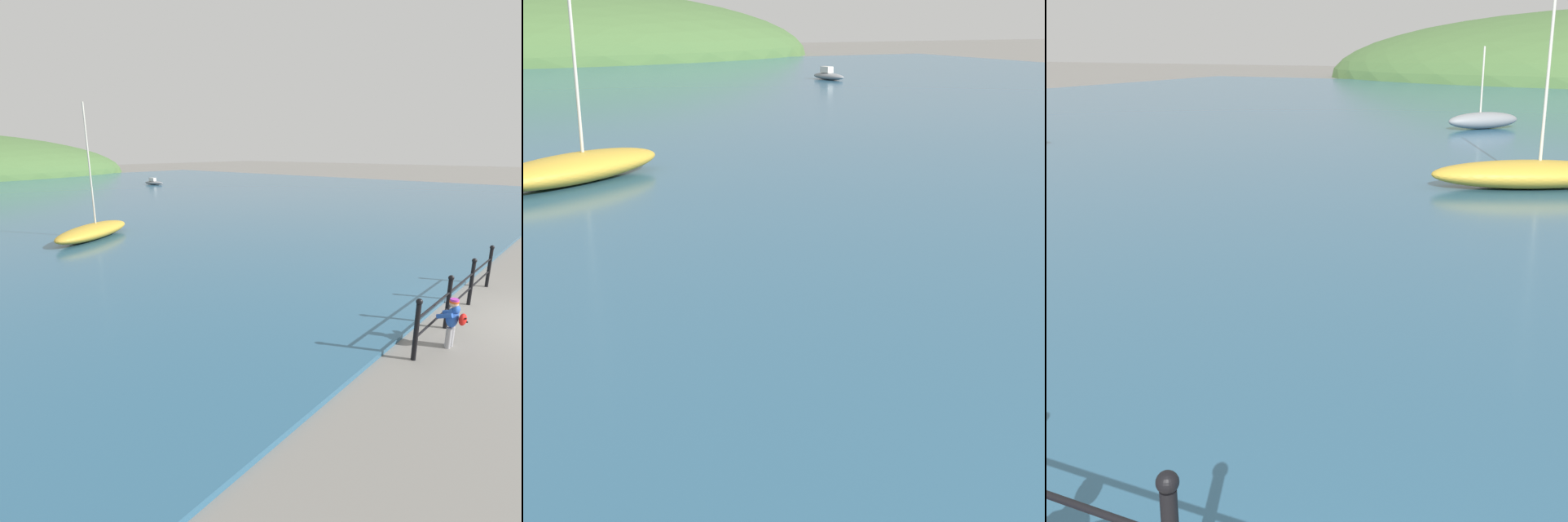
{
  "view_description": "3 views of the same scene",
  "coord_description": "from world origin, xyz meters",
  "views": [
    {
      "loc": [
        -10.35,
        -0.79,
        3.76
      ],
      "look_at": [
        -2.49,
        5.98,
        0.92
      ],
      "focal_mm": 28.0,
      "sensor_mm": 36.0,
      "label": 1
    },
    {
      "loc": [
        -4.73,
        0.09,
        3.43
      ],
      "look_at": [
        -1.71,
        6.37,
        1.1
      ],
      "focal_mm": 50.0,
      "sensor_mm": 36.0,
      "label": 2
    },
    {
      "loc": [
        0.49,
        -1.02,
        3.24
      ],
      "look_at": [
        -2.96,
        6.06,
        0.87
      ],
      "focal_mm": 50.0,
      "sensor_mm": 36.0,
      "label": 3
    }
  ],
  "objects": [
    {
      "name": "boat_blue_hull",
      "position": [
        -5.74,
        27.15,
        0.42
      ],
      "size": [
        2.72,
        2.8,
        3.03
      ],
      "color": "gray",
      "rests_on": "water"
    },
    {
      "name": "boat_far_right",
      "position": [
        -2.1,
        15.77,
        0.43
      ],
      "size": [
        4.57,
        3.25,
        5.52
      ],
      "color": "gold",
      "rests_on": "water"
    }
  ]
}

